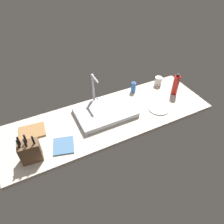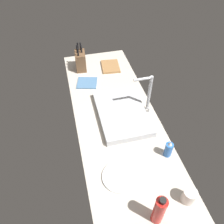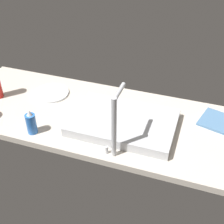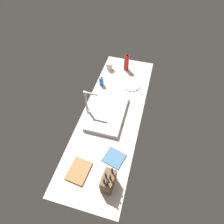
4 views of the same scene
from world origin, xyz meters
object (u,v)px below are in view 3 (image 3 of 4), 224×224
Objects in this scene: sink_basin at (123,122)px; dish_towel at (217,121)px; soap_bottle at (31,123)px; faucet at (115,122)px; dinner_plate at (51,93)px.

sink_basin is 49.99cm from dish_towel.
sink_basin is at bearing -155.10° from soap_bottle.
faucet is 2.33× the size of soap_bottle.
sink_basin is 46.64cm from soap_bottle.
faucet is at bearing 42.28° from dish_towel.
sink_basin is at bearing 162.93° from dinner_plate.
faucet is at bearing 95.59° from sink_basin.
soap_bottle is at bearing 103.42° from dinner_plate.
dish_towel is (-96.47, -4.18, 0.00)cm from dinner_plate.
soap_bottle is 0.64× the size of dinner_plate.
faucet is at bearing 179.16° from soap_bottle.
sink_basin reaches higher than dinner_plate.
dinner_plate is (52.55, -35.76, -17.93)cm from faucet.
sink_basin is 2.50× the size of dinner_plate.
dish_towel is (-45.90, -19.71, -1.92)cm from sink_basin.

